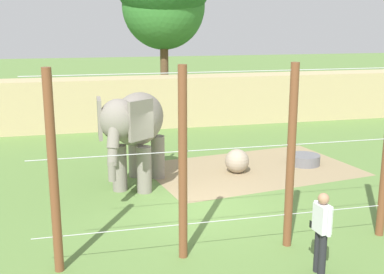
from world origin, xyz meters
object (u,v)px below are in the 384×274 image
Objects in this scene: elephant at (135,125)px; enrichment_ball at (237,161)px; water_tub at (304,159)px; zookeeper at (322,230)px.

elephant is 4.51× the size of enrichment_ball.
water_tub is at bearing 7.63° from enrichment_ball.
enrichment_ball is at bearing -172.37° from water_tub.
elephant reaches higher than enrichment_ball.
water_tub is (2.58, 0.35, -0.21)m from enrichment_ball.
zookeeper reaches higher than water_tub.
enrichment_ball is (3.40, 0.66, -1.51)m from elephant.
zookeeper is (-0.57, -6.73, 0.53)m from enrichment_ball.
enrichment_ball is 6.78m from zookeeper.
zookeeper is 7.79m from water_tub.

